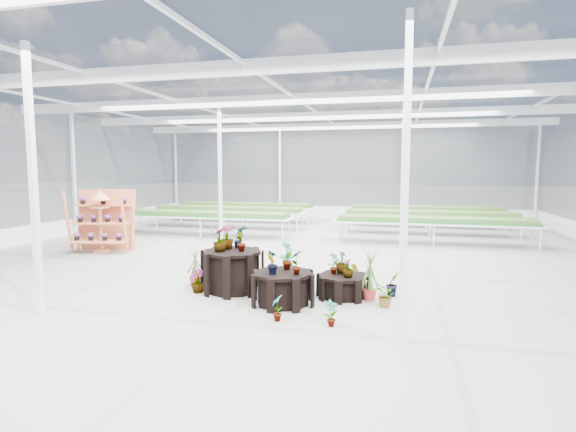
% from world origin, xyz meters
% --- Properties ---
extents(ground_plane, '(24.00, 24.00, 0.00)m').
position_xyz_m(ground_plane, '(0.00, 0.00, 0.00)').
color(ground_plane, gray).
rests_on(ground_plane, ground).
extents(greenhouse_shell, '(18.00, 24.00, 4.50)m').
position_xyz_m(greenhouse_shell, '(0.00, 0.00, 2.25)').
color(greenhouse_shell, white).
rests_on(greenhouse_shell, ground).
extents(steel_frame, '(18.00, 24.00, 4.50)m').
position_xyz_m(steel_frame, '(0.00, 0.00, 2.25)').
color(steel_frame, silver).
rests_on(steel_frame, ground).
extents(nursery_benches, '(16.00, 7.00, 0.84)m').
position_xyz_m(nursery_benches, '(0.00, 7.20, 0.42)').
color(nursery_benches, silver).
rests_on(nursery_benches, ground).
extents(plinth_tall, '(1.43, 1.43, 0.83)m').
position_xyz_m(plinth_tall, '(-0.29, -1.94, 0.42)').
color(plinth_tall, black).
rests_on(plinth_tall, ground).
extents(plinth_mid, '(1.25, 1.25, 0.60)m').
position_xyz_m(plinth_mid, '(0.91, -2.54, 0.30)').
color(plinth_mid, black).
rests_on(plinth_mid, ground).
extents(plinth_low, '(1.00, 1.00, 0.44)m').
position_xyz_m(plinth_low, '(1.91, -1.84, 0.22)').
color(plinth_low, black).
rests_on(plinth_low, ground).
extents(shelf_rack, '(1.90, 1.28, 1.84)m').
position_xyz_m(shelf_rack, '(-5.60, 1.17, 0.92)').
color(shelf_rack, '#C56642').
rests_on(shelf_rack, ground).
extents(bird_table, '(0.57, 0.57, 1.83)m').
position_xyz_m(bird_table, '(-5.57, 1.11, 0.92)').
color(bird_table, '#D9814D').
rests_on(bird_table, ground).
extents(nursery_plants, '(4.41, 3.09, 1.37)m').
position_xyz_m(nursery_plants, '(0.56, -1.77, 0.52)').
color(nursery_plants, '#395924').
rests_on(nursery_plants, ground).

